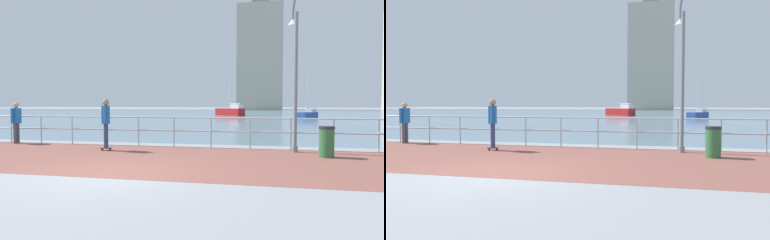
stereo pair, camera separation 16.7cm
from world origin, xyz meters
TOP-DOWN VIEW (x-y plane):
  - ground at (0.00, 40.00)m, footprint 220.00×220.00m
  - brick_paving at (0.00, 2.38)m, footprint 28.00×5.82m
  - harbor_water at (0.00, 50.29)m, footprint 180.00×88.00m
  - waterfront_railing at (-0.00, 5.29)m, footprint 25.25×0.06m
  - lamppost at (4.28, 4.85)m, footprint 0.36×0.81m
  - skateboarder at (-1.97, 3.71)m, footprint 0.41×0.55m
  - bystander at (-6.48, 4.94)m, footprint 0.24×0.55m
  - trash_bin at (5.15, 3.72)m, footprint 0.46×0.46m
  - sailboat_gray at (7.21, 32.60)m, footprint 2.48×3.32m
  - sailboat_teal at (-2.06, 41.22)m, footprint 4.31×3.86m
  - tower_glass at (0.03, 92.96)m, footprint 11.68×13.80m

SIDE VIEW (x-z plane):
  - ground at x=0.00m, z-range 0.00..0.00m
  - harbor_water at x=0.00m, z-range 0.00..0.00m
  - brick_paving at x=0.00m, z-range 0.00..0.01m
  - sailboat_gray at x=7.21m, z-range -1.85..2.72m
  - trash_bin at x=5.15m, z-range 0.00..0.93m
  - sailboat_teal at x=-2.06m, z-range -2.52..3.71m
  - waterfront_railing at x=0.00m, z-range 0.21..1.32m
  - bystander at x=-6.48m, z-range 0.15..1.80m
  - skateboarder at x=-1.97m, z-range 0.18..1.94m
  - lamppost at x=4.28m, z-range 0.27..5.44m
  - tower_glass at x=0.03m, z-range -0.83..28.68m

